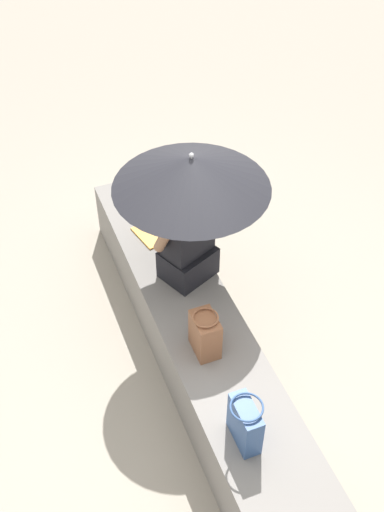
# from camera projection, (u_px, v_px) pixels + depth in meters

# --- Properties ---
(ground_plane) EXTENTS (14.00, 14.00, 0.00)m
(ground_plane) POSITION_uv_depth(u_px,v_px,m) (196.00, 357.00, 4.42)
(ground_plane) COLOR #9E9384
(stone_bench) EXTENTS (3.14, 0.55, 0.46)m
(stone_bench) POSITION_uv_depth(u_px,v_px,m) (196.00, 336.00, 4.26)
(stone_bench) COLOR gray
(stone_bench) RESTS_ON ground
(person_seated) EXTENTS (0.39, 0.51, 0.90)m
(person_seated) POSITION_uv_depth(u_px,v_px,m) (188.00, 232.00, 4.10)
(person_seated) COLOR black
(person_seated) RESTS_ON stone_bench
(parasol) EXTENTS (1.00, 1.00, 1.00)m
(parasol) POSITION_uv_depth(u_px,v_px,m) (191.00, 173.00, 3.79)
(parasol) COLOR #B7B7BC
(parasol) RESTS_ON stone_bench
(handbag_black) EXTENTS (0.21, 0.16, 0.31)m
(handbag_black) POSITION_uv_depth(u_px,v_px,m) (205.00, 334.00, 3.79)
(handbag_black) COLOR brown
(handbag_black) RESTS_ON stone_bench
(tote_bag_canvas) EXTENTS (0.24, 0.18, 0.31)m
(tote_bag_canvas) POSITION_uv_depth(u_px,v_px,m) (245.00, 423.00, 3.34)
(tote_bag_canvas) COLOR #335184
(tote_bag_canvas) RESTS_ON stone_bench
(magazine) EXTENTS (0.32, 0.26, 0.01)m
(magazine) POSITION_uv_depth(u_px,v_px,m) (152.00, 234.00, 4.66)
(magazine) COLOR gold
(magazine) RESTS_ON stone_bench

